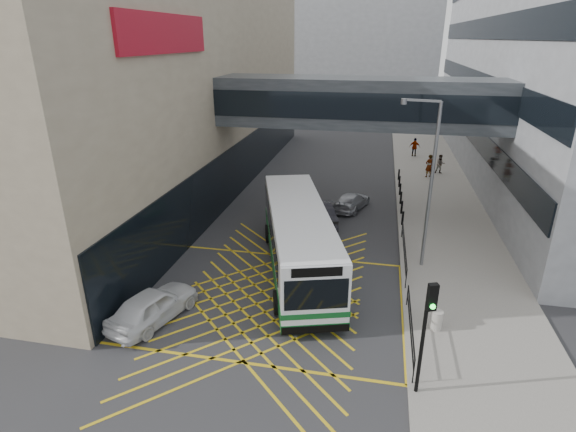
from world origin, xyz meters
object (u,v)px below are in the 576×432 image
Objects in this scene: car_silver at (351,201)px; traffic_light at (427,324)px; pedestrian_b at (440,164)px; litter_bin at (436,320)px; pedestrian_a at (429,166)px; street_lamp at (428,176)px; pedestrian_c at (415,147)px; car_dark at (316,212)px; car_white at (153,305)px; bus at (298,237)px.

traffic_light is (3.49, -17.62, 2.33)m from car_silver.
traffic_light is at bearing -102.77° from pedestrian_b.
pedestrian_b is (2.59, 23.76, 0.41)m from litter_bin.
pedestrian_a is 1.18× the size of pedestrian_b.
street_lamp reaches higher than litter_bin.
car_silver is 2.17× the size of pedestrian_c.
traffic_light is at bearing 97.05° from pedestrian_c.
pedestrian_b is at bearing 83.78° from litter_bin.
pedestrian_b reaches higher than car_dark.
car_white is 2.83× the size of pedestrian_b.
pedestrian_c is at bearing -90.74° from car_silver.
litter_bin is (0.95, 3.89, -2.38)m from traffic_light.
pedestrian_c reaches higher than car_white.
bus is at bearing -120.65° from pedestrian_b.
litter_bin is at bearing 98.52° from pedestrian_c.
street_lamp reaches higher than car_dark.
car_white is 13.14m from car_dark.
car_dark is at bearing 79.24° from pedestrian_c.
pedestrian_a reaches higher than pedestrian_b.
traffic_light is at bearing 51.65° from pedestrian_a.
bus is 2.46× the size of car_dark.
car_silver is 14.42m from litter_bin.
car_silver is at bearing -98.21° from car_white.
car_white is at bearing 81.67° from car_silver.
car_white is 14.17m from street_lamp.
car_dark is 16.07m from pedestrian_b.
pedestrian_a is at bearing 86.16° from litter_bin.
litter_bin is at bearing 56.44° from traffic_light.
car_silver is at bearing -145.05° from car_dark.
pedestrian_c reaches higher than car_dark.
traffic_light is 9.86m from street_lamp.
traffic_light is 4.66m from litter_bin.
bus is at bearing 104.55° from traffic_light.
bus is at bearing -114.20° from car_white.
pedestrian_c is at bearing -133.10° from car_dark.
litter_bin is at bearing -50.24° from bus.
pedestrian_b is (2.95, 18.03, -4.01)m from street_lamp.
bus is 7.11m from street_lamp.
pedestrian_c is at bearing -94.44° from car_white.
traffic_light is at bearing -103.74° from litter_bin.
traffic_light reaches higher than pedestrian_c.
street_lamp reaches higher than car_silver.
litter_bin is (4.44, -13.72, -0.04)m from car_silver.
pedestrian_c is (5.17, 15.92, 0.46)m from car_silver.
traffic_light is at bearing -81.89° from street_lamp.
street_lamp is (6.14, -4.77, 4.21)m from car_dark.
car_silver is at bearing -130.47° from pedestrian_b.
bus is 26.38m from pedestrian_c.
car_dark reaches higher than car_silver.
car_white is 2.41× the size of pedestrian_a.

